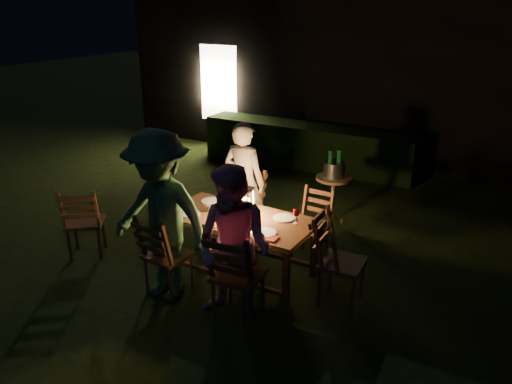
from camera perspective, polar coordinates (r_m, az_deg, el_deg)
The scene contains 29 objects.
garden_envelope at distance 11.56m, azimuth 13.31°, elevation 13.34°, with size 40.00×40.00×3.20m.
dining_table at distance 5.72m, azimuth -1.85°, elevation -3.55°, with size 1.73×0.88×0.71m.
chair_near_left at distance 5.57m, azimuth -10.08°, elevation -8.59°, with size 0.48×0.51×0.98m.
chair_near_right at distance 5.08m, azimuth -2.12°, elevation -11.11°, with size 0.50×0.54×1.04m.
chair_far_left at distance 6.67m, azimuth -1.54°, elevation -3.03°, with size 0.51×0.54×0.99m.
chair_far_right at distance 6.26m, azimuth 6.27°, elevation -5.15°, with size 0.42×0.45×0.90m.
chair_end at distance 5.38m, azimuth 9.48°, elevation -9.44°, with size 0.52×0.49×1.04m.
chair_spare at distance 6.60m, azimuth -18.84°, elevation -4.54°, with size 0.63×0.64×0.98m.
person_house_side at distance 6.52m, azimuth -1.38°, elevation 1.17°, with size 0.59×0.38×1.61m, color beige.
person_opp_right at distance 4.80m, azimuth -2.54°, elevation -6.34°, with size 0.79×0.61×1.62m, color #C386AD.
person_opp_left at distance 5.25m, azimuth -10.85°, elevation -2.81°, with size 1.20×0.69×1.86m, color #326441.
lantern at distance 5.64m, azimuth -1.17°, elevation -1.36°, with size 0.16×0.16×0.35m.
plate_far_left at distance 6.14m, azimuth -5.11°, elevation -1.05°, with size 0.25×0.25×0.01m, color white.
plate_near_left at distance 5.81m, azimuth -7.61°, elevation -2.45°, with size 0.25×0.25×0.01m, color white.
plate_far_right at distance 5.66m, azimuth 3.20°, elevation -2.98°, with size 0.25×0.25×0.01m, color white.
plate_near_right at distance 5.30m, azimuth 1.00°, elevation -4.66°, with size 0.25×0.25×0.01m, color white.
wineglass_a at distance 6.02m, azimuth -2.86°, elevation -0.61°, with size 0.06×0.06×0.18m, color #59070F, non-canonical shape.
wineglass_b at distance 5.95m, azimuth -8.36°, elevation -1.08°, with size 0.06×0.06×0.18m, color #59070F, non-canonical shape.
wineglass_c at distance 5.29m, azimuth -0.73°, elevation -3.76°, with size 0.06×0.06×0.18m, color #59070F, non-canonical shape.
wineglass_d at distance 5.52m, azimuth 4.59°, elevation -2.73°, with size 0.06×0.06×0.18m, color #59070F, non-canonical shape.
wineglass_e at distance 5.48m, azimuth -4.43°, elevation -2.93°, with size 0.06×0.06×0.18m, color silver, non-canonical shape.
bottle_table at distance 5.76m, azimuth -3.98°, elevation -1.11°, with size 0.07×0.07×0.28m, color #0F471E.
napkin_left at distance 5.52m, azimuth -4.95°, elevation -3.68°, with size 0.18×0.14×0.01m, color red.
napkin_right at distance 5.20m, azimuth 1.53°, elevation -5.24°, with size 0.18×0.14×0.01m, color red.
phone at distance 5.80m, azimuth -8.64°, elevation -2.61°, with size 0.14×0.07×0.01m, color black.
side_table at distance 7.18m, azimuth 8.85°, elevation 1.10°, with size 0.51×0.51×0.68m.
ice_bucket at distance 7.12m, azimuth 8.94°, elevation 2.54°, with size 0.30×0.30×0.22m, color #A5A8AD.
bottle_bucket_a at distance 7.09m, azimuth 8.47°, elevation 2.90°, with size 0.07×0.07×0.32m, color #0F471E.
bottle_bucket_b at distance 7.12m, azimuth 9.45°, elevation 2.95°, with size 0.07×0.07×0.32m, color #0F471E.
Camera 1 is at (3.21, -4.85, 3.02)m, focal length 35.00 mm.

